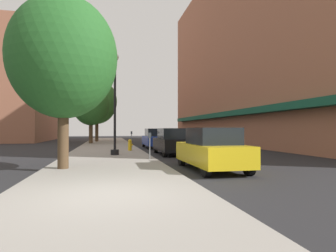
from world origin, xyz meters
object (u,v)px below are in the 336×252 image
Objects in this scene: tree_near at (91,105)px; car_yellow at (212,149)px; parking_meter_far at (150,142)px; parking_meter_near at (132,137)px; tree_mid at (64,58)px; tree_far at (97,101)px; car_blue at (155,139)px; fire_hydrant at (130,145)px; car_black at (172,142)px; lamppost at (115,102)px.

car_yellow is (5.71, -20.60, -3.38)m from tree_near.
parking_meter_far is 17.87m from tree_near.
parking_meter_near is 14.63m from tree_mid.
parking_meter_far is at bearing -90.00° from parking_meter_near.
tree_far reaches higher than car_blue.
fire_hydrant is 10.02m from tree_mid.
tree_far is at bearing 105.21° from car_black.
fire_hydrant is at bearing 70.02° from tree_mid.
car_blue is (2.47, 4.15, 0.29)m from fire_hydrant.
tree_near is at bearing 131.42° from car_blue.
lamppost reaches higher than parking_meter_near.
parking_meter_near is 0.30× the size of car_blue.
parking_meter_near is 12.63m from tree_far.
fire_hydrant is 12.18m from tree_near.
tree_near reaches higher than parking_meter_near.
tree_far is (-1.71, 19.68, 1.86)m from lamppost.
tree_near reaches higher than car_blue.
lamppost reaches higher than parking_meter_far.
lamppost is 7.47× the size of fire_hydrant.
car_yellow is (2.47, -9.46, 0.29)m from fire_hydrant.
car_yellow is at bearing -60.27° from lamppost.
car_black is (1.95, -7.47, -0.14)m from parking_meter_near.
tree_near is (-3.76, 6.11, 3.24)m from parking_meter_near.
fire_hydrant is at bearing 135.01° from car_black.
tree_mid is 1.52× the size of car_black.
car_yellow reaches higher than parking_meter_far.
fire_hydrant is at bearing 70.70° from lamppost.
parking_meter_near is at bearing 157.78° from car_blue.
car_blue is at bearing 66.35° from tree_mid.
fire_hydrant is 0.60× the size of parking_meter_near.
tree_mid reaches higher than fire_hydrant.
car_black is (5.64, 6.28, -3.50)m from tree_mid.
tree_far is (-2.83, 16.50, 4.54)m from fire_hydrant.
parking_meter_near is at bearing 78.77° from lamppost.
car_black is at bearing -74.38° from tree_far.
lamppost is at bearing 119.95° from parking_meter_far.
tree_near reaches higher than fire_hydrant.
car_black is at bearing -87.83° from car_blue.
car_blue is at bearing 63.98° from lamppost.
parking_meter_far is 0.30× the size of car_black.
tree_mid is at bearing -132.29° from car_black.
parking_meter_far is at bearing -77.63° from tree_near.
fire_hydrant is 0.18× the size of car_yellow.
tree_mid is 0.84× the size of tree_far.
fire_hydrant is 3.48m from car_black.
tree_far reaches higher than tree_near.
tree_far is 1.81× the size of car_blue.
car_blue is at bearing 79.15° from parking_meter_far.
car_blue reaches higher than parking_meter_far.
car_black is at bearing -44.58° from fire_hydrant.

